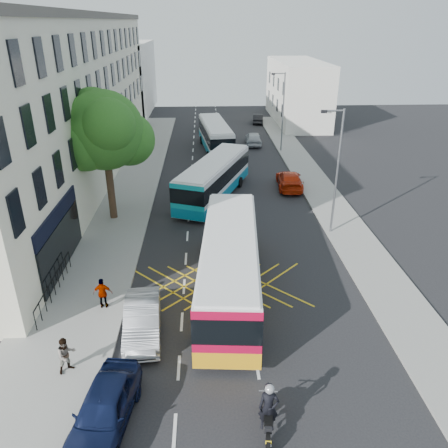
{
  "coord_description": "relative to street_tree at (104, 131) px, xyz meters",
  "views": [
    {
      "loc": [
        -2.0,
        -13.71,
        12.84
      ],
      "look_at": [
        -0.93,
        9.06,
        2.2
      ],
      "focal_mm": 35.0,
      "sensor_mm": 36.0,
      "label": 1
    }
  ],
  "objects": [
    {
      "name": "pedestrian_near",
      "position": [
        0.95,
        -15.06,
        -5.36
      ],
      "size": [
        0.96,
        0.94,
        1.57
      ],
      "primitive_type": "imported",
      "rotation": [
        0.0,
        0.0,
        0.68
      ],
      "color": "gray",
      "rests_on": "pavement_left"
    },
    {
      "name": "railings",
      "position": [
        -1.19,
        -9.67,
        -5.57
      ],
      "size": [
        0.08,
        5.6,
        1.14
      ],
      "primitive_type": null,
      "color": "black",
      "rests_on": "pavement_left"
    },
    {
      "name": "parked_car_silver",
      "position": [
        3.61,
        -12.69,
        -5.56
      ],
      "size": [
        1.93,
        4.56,
        1.46
      ],
      "primitive_type": "imported",
      "rotation": [
        0.0,
        0.0,
        0.09
      ],
      "color": "#9A9CA1",
      "rests_on": "ground"
    },
    {
      "name": "building_right",
      "position": [
        19.51,
        33.03,
        -2.29
      ],
      "size": [
        6.0,
        18.0,
        8.0
      ],
      "primitive_type": "cube",
      "color": "silver",
      "rests_on": "ground"
    },
    {
      "name": "lamp_near",
      "position": [
        14.71,
        -2.97,
        -1.68
      ],
      "size": [
        1.45,
        0.15,
        8.0
      ],
      "color": "slate",
      "rests_on": "pavement_right"
    },
    {
      "name": "pavement_right",
      "position": [
        16.01,
        0.03,
        -6.22
      ],
      "size": [
        3.0,
        70.0,
        0.15
      ],
      "primitive_type": "cube",
      "color": "gray",
      "rests_on": "ground"
    },
    {
      "name": "distant_car_silver",
      "position": [
        12.15,
        20.04,
        -5.56
      ],
      "size": [
        1.95,
        4.37,
        1.46
      ],
      "primitive_type": "imported",
      "rotation": [
        0.0,
        0.0,
        3.09
      ],
      "color": "#B4B7BC",
      "rests_on": "ground"
    },
    {
      "name": "distant_car_grey",
      "position": [
        7.11,
        28.02,
        -5.64
      ],
      "size": [
        2.39,
        4.79,
        1.3
      ],
      "primitive_type": "imported",
      "rotation": [
        0.0,
        0.0,
        -0.05
      ],
      "color": "#3B3E42",
      "rests_on": "ground"
    },
    {
      "name": "bus_near",
      "position": [
        7.69,
        -9.75,
        -4.55
      ],
      "size": [
        3.63,
        11.93,
        3.31
      ],
      "rotation": [
        0.0,
        0.0,
        -0.08
      ],
      "color": "silver",
      "rests_on": "ground"
    },
    {
      "name": "motorbike",
      "position": [
        8.51,
        -18.11,
        -5.31
      ],
      "size": [
        0.78,
        2.34,
        2.08
      ],
      "rotation": [
        0.0,
        0.0,
        -0.12
      ],
      "color": "black",
      "rests_on": "ground"
    },
    {
      "name": "terrace_far",
      "position": [
        -5.49,
        40.03,
        -1.29
      ],
      "size": [
        8.0,
        20.0,
        10.0
      ],
      "primitive_type": "cube",
      "color": "silver",
      "rests_on": "ground"
    },
    {
      "name": "parked_car_blue",
      "position": [
        2.91,
        -17.62,
        -5.54
      ],
      "size": [
        2.36,
        4.61,
        1.5
      ],
      "primitive_type": "imported",
      "rotation": [
        0.0,
        0.0,
        -0.14
      ],
      "color": "#0D1537",
      "rests_on": "ground"
    },
    {
      "name": "ground",
      "position": [
        8.51,
        -14.97,
        -6.29
      ],
      "size": [
        120.0,
        120.0,
        0.0
      ],
      "primitive_type": "plane",
      "color": "black",
      "rests_on": "ground"
    },
    {
      "name": "terrace_main",
      "position": [
        -5.49,
        9.52,
        0.46
      ],
      "size": [
        8.3,
        45.0,
        13.5
      ],
      "color": "beige",
      "rests_on": "ground"
    },
    {
      "name": "distant_car_dark",
      "position": [
        14.01,
        31.58,
        -5.66
      ],
      "size": [
        1.74,
        3.94,
        1.26
      ],
      "primitive_type": "imported",
      "rotation": [
        0.0,
        0.0,
        3.03
      ],
      "color": "black",
      "rests_on": "ground"
    },
    {
      "name": "lamp_far",
      "position": [
        14.71,
        17.03,
        -1.68
      ],
      "size": [
        1.45,
        0.15,
        8.0
      ],
      "color": "slate",
      "rests_on": "pavement_right"
    },
    {
      "name": "bus_far",
      "position": [
        7.77,
        18.02,
        -4.71
      ],
      "size": [
        3.64,
        10.88,
        3.0
      ],
      "rotation": [
        0.0,
        0.0,
        0.11
      ],
      "color": "silver",
      "rests_on": "ground"
    },
    {
      "name": "pavement_left",
      "position": [
        0.01,
        0.03,
        -6.22
      ],
      "size": [
        5.0,
        70.0,
        0.15
      ],
      "primitive_type": "cube",
      "color": "gray",
      "rests_on": "ground"
    },
    {
      "name": "bus_mid",
      "position": [
        7.25,
        3.85,
        -4.68
      ],
      "size": [
        6.32,
        11.03,
        3.06
      ],
      "rotation": [
        0.0,
        0.0,
        -0.37
      ],
      "color": "silver",
      "rests_on": "ground"
    },
    {
      "name": "red_hatchback",
      "position": [
        13.65,
        5.82,
        -5.58
      ],
      "size": [
        2.37,
        5.03,
        1.42
      ],
      "primitive_type": "imported",
      "rotation": [
        0.0,
        0.0,
        3.06
      ],
      "color": "#B32307",
      "rests_on": "ground"
    },
    {
      "name": "pedestrian_far",
      "position": [
        1.51,
        -10.82,
        -5.35
      ],
      "size": [
        0.93,
        0.39,
        1.59
      ],
      "primitive_type": "imported",
      "rotation": [
        0.0,
        0.0,
        3.14
      ],
      "color": "gray",
      "rests_on": "pavement_left"
    },
    {
      "name": "street_tree",
      "position": [
        0.0,
        0.0,
        0.0
      ],
      "size": [
        6.3,
        5.7,
        8.8
      ],
      "color": "#382619",
      "rests_on": "pavement_left"
    }
  ]
}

